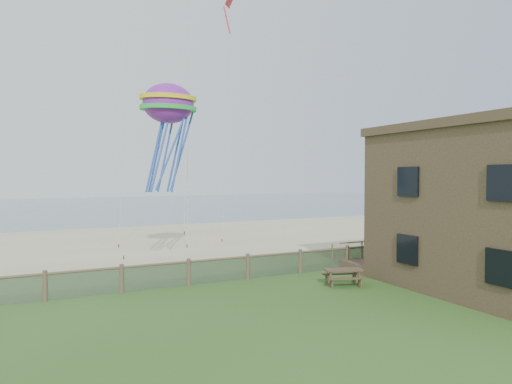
# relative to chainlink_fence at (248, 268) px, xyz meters

# --- Properties ---
(ground) EXTENTS (160.00, 160.00, 0.00)m
(ground) POSITION_rel_chainlink_fence_xyz_m (0.00, -6.00, -0.55)
(ground) COLOR #2C511B
(ground) RESTS_ON ground
(sand_beach) EXTENTS (72.00, 20.00, 0.02)m
(sand_beach) POSITION_rel_chainlink_fence_xyz_m (0.00, 16.00, -0.55)
(sand_beach) COLOR tan
(sand_beach) RESTS_ON ground
(ocean) EXTENTS (160.00, 68.00, 0.02)m
(ocean) POSITION_rel_chainlink_fence_xyz_m (0.00, 60.00, -0.55)
(ocean) COLOR slate
(ocean) RESTS_ON ground
(chainlink_fence) EXTENTS (36.20, 0.20, 1.25)m
(chainlink_fence) POSITION_rel_chainlink_fence_xyz_m (0.00, 0.00, 0.00)
(chainlink_fence) COLOR #4B3A2A
(chainlink_fence) RESTS_ON ground
(motel_deck) EXTENTS (15.00, 2.00, 0.50)m
(motel_deck) POSITION_rel_chainlink_fence_xyz_m (13.00, -1.00, -0.30)
(motel_deck) COLOR brown
(motel_deck) RESTS_ON ground
(picnic_table) EXTENTS (2.05, 1.79, 0.72)m
(picnic_table) POSITION_rel_chainlink_fence_xyz_m (3.45, -3.04, -0.19)
(picnic_table) COLOR brown
(picnic_table) RESTS_ON ground
(octopus_kite) EXTENTS (3.22, 2.29, 6.60)m
(octopus_kite) POSITION_rel_chainlink_fence_xyz_m (-2.53, 5.03, 6.85)
(octopus_kite) COLOR #E2235B
(kite_red) EXTENTS (1.97, 1.91, 2.59)m
(kite_red) POSITION_rel_chainlink_fence_xyz_m (2.61, 8.35, 15.55)
(kite_red) COLOR red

